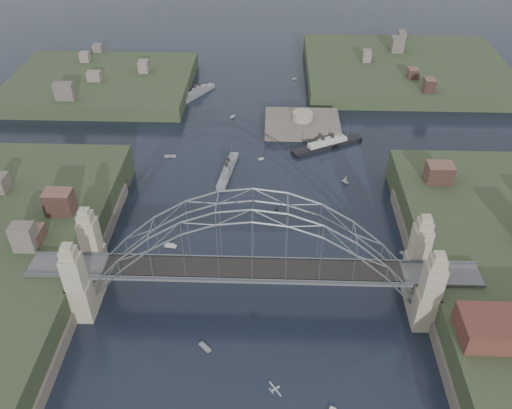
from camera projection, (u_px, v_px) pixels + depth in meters
The scene contains 19 objects.
ground at pixel (253, 301), 103.83m from camera, with size 500.00×500.00×0.00m, color black.
bridge at pixel (253, 253), 96.46m from camera, with size 84.00×13.80×24.60m.
headland_nw at pixel (103, 89), 181.12m from camera, with size 60.00×45.00×9.00m, color #2E3A21.
headland_ne at pixel (404, 74), 190.11m from camera, with size 70.00×55.00×9.50m, color #2E3A21.
fort_island at pixel (302, 130), 159.77m from camera, with size 22.00×16.00×9.40m.
naval_cruiser_near at pixel (228, 170), 139.84m from camera, with size 4.77×17.28×5.14m.
naval_cruiser_far at pixel (198, 93), 177.62m from camera, with size 10.49×15.07×5.51m.
ocean_liner at pixel (327, 145), 150.27m from camera, with size 20.64×12.84×5.35m.
aeroplane at pixel (274, 390), 80.57m from camera, with size 1.97×2.61×0.44m.
small_boat_a at pixel (170, 246), 116.44m from camera, with size 2.70×1.21×1.43m.
small_boat_b at pixel (277, 209), 127.41m from camera, with size 0.68×1.65×0.45m.
small_boat_c at pixel (205, 347), 94.62m from camera, with size 2.43×2.41×0.45m.
small_boat_d at pixel (346, 180), 135.92m from camera, with size 1.92×1.92×2.38m.
small_boat_e at pixel (170, 156), 146.51m from camera, with size 3.24×1.35×0.45m.
small_boat_f at pixel (261, 159), 145.43m from camera, with size 1.46×1.08×0.45m.
small_boat_h at pixel (233, 117), 165.07m from camera, with size 1.84×1.78×1.43m.
small_boat_i at pixel (405, 255), 114.24m from camera, with size 2.19×2.27×0.45m.
small_boat_k at pixel (294, 79), 188.37m from camera, with size 1.92×1.80×0.45m.
small_boat_l at pixel (74, 212), 125.33m from camera, with size 3.11×1.57×2.38m.
Camera 1 is at (3.07, -71.91, 77.16)m, focal length 37.34 mm.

